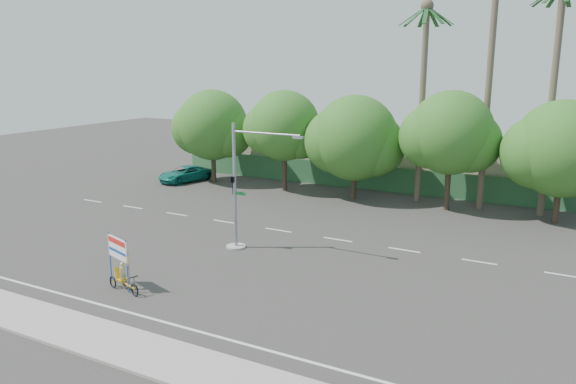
% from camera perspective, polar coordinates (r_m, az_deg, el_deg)
% --- Properties ---
extents(ground, '(120.00, 120.00, 0.00)m').
position_cam_1_polar(ground, '(27.41, -5.53, -8.76)').
color(ground, '#33302D').
rests_on(ground, ground).
extents(sidewalk_near, '(50.00, 2.40, 0.12)m').
position_cam_1_polar(sidewalk_near, '(22.14, -16.70, -14.66)').
color(sidewalk_near, gray).
rests_on(sidewalk_near, ground).
extents(fence, '(38.00, 0.08, 2.00)m').
position_cam_1_polar(fence, '(45.85, 9.48, 1.33)').
color(fence, '#336B3D').
rests_on(fence, ground).
extents(building_left, '(12.00, 8.00, 4.00)m').
position_cam_1_polar(building_left, '(53.61, 0.92, 4.27)').
color(building_left, '#B4AC8F').
rests_on(building_left, ground).
extents(building_right, '(14.00, 8.00, 3.60)m').
position_cam_1_polar(building_right, '(48.24, 20.30, 2.24)').
color(building_right, '#B4AC8F').
rests_on(building_right, ground).
extents(tree_far_left, '(7.14, 6.00, 7.96)m').
position_cam_1_polar(tree_far_left, '(48.58, -7.73, 6.54)').
color(tree_far_left, '#473828').
rests_on(tree_far_left, ground).
extents(tree_left, '(6.66, 5.60, 8.07)m').
position_cam_1_polar(tree_left, '(44.82, -0.41, 6.50)').
color(tree_left, '#473828').
rests_on(tree_left, ground).
extents(tree_center, '(7.62, 6.40, 7.85)m').
position_cam_1_polar(tree_center, '(42.38, 6.76, 5.22)').
color(tree_center, '#473828').
rests_on(tree_center, ground).
extents(tree_right, '(6.90, 5.80, 8.36)m').
position_cam_1_polar(tree_right, '(40.27, 16.13, 5.51)').
color(tree_right, '#473828').
rests_on(tree_right, ground).
extents(tree_far_right, '(7.38, 6.20, 7.94)m').
position_cam_1_polar(tree_far_right, '(39.51, 26.04, 3.69)').
color(tree_far_right, '#473828').
rests_on(tree_far_right, ground).
extents(palm_tall, '(3.73, 3.79, 17.45)m').
position_cam_1_polar(palm_tall, '(41.08, 19.92, 12.71)').
color(palm_tall, '#70604C').
rests_on(palm_tall, ground).
extents(palm_mid, '(3.73, 3.79, 15.45)m').
position_cam_1_polar(palm_mid, '(40.67, 25.46, 10.74)').
color(palm_mid, '#70604C').
rests_on(palm_mid, ground).
extents(palm_short, '(3.73, 3.79, 14.45)m').
position_cam_1_polar(palm_short, '(42.02, 13.58, 10.91)').
color(palm_short, '#70604C').
rests_on(palm_short, ground).
extents(traffic_signal, '(4.72, 1.10, 7.00)m').
position_cam_1_polar(traffic_signal, '(30.86, -4.96, -0.57)').
color(traffic_signal, gray).
rests_on(traffic_signal, ground).
extents(trike_billboard, '(2.45, 1.06, 2.52)m').
position_cam_1_polar(trike_billboard, '(26.89, -16.57, -7.39)').
color(trike_billboard, black).
rests_on(trike_billboard, ground).
extents(pickup_truck, '(3.45, 5.22, 1.33)m').
position_cam_1_polar(pickup_truck, '(49.76, -10.44, 1.82)').
color(pickup_truck, '#107263').
rests_on(pickup_truck, ground).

